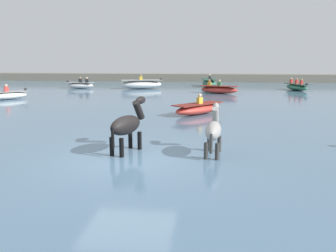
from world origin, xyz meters
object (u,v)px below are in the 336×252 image
(boat_near_starboard, at_px, (219,90))
(boat_distant_west, at_px, (297,87))
(boat_mid_channel, at_px, (7,95))
(boat_distant_east, at_px, (141,84))
(horse_lead_grey, at_px, (213,132))
(boat_mid_outer, at_px, (209,83))
(boat_near_port, at_px, (198,109))
(boat_far_inshore, at_px, (80,85))
(horse_trailing_black, at_px, (127,126))

(boat_near_starboard, bearing_deg, boat_distant_west, 26.94)
(boat_mid_channel, xyz_separation_m, boat_distant_east, (7.27, 9.14, 0.12))
(horse_lead_grey, height_order, boat_mid_outer, horse_lead_grey)
(boat_near_port, bearing_deg, boat_far_inshore, 128.68)
(boat_distant_east, bearing_deg, boat_distant_west, -0.78)
(boat_mid_channel, bearing_deg, boat_mid_outer, 42.89)
(horse_trailing_black, relative_size, boat_distant_east, 0.50)
(boat_far_inshore, bearing_deg, boat_near_port, -51.32)
(boat_distant_west, bearing_deg, horse_trailing_black, -115.01)
(boat_distant_west, xyz_separation_m, boat_far_inshore, (-18.97, -0.04, -0.01))
(boat_mid_outer, bearing_deg, boat_far_inshore, -163.48)
(boat_distant_east, bearing_deg, boat_near_starboard, -27.60)
(horse_lead_grey, height_order, boat_near_port, horse_lead_grey)
(boat_mid_channel, bearing_deg, horse_trailing_black, -47.78)
(boat_distant_west, bearing_deg, boat_far_inshore, -179.87)
(boat_near_starboard, height_order, boat_near_port, boat_near_starboard)
(horse_trailing_black, distance_m, boat_distant_east, 21.47)
(boat_distant_west, bearing_deg, boat_mid_outer, 155.33)
(horse_lead_grey, xyz_separation_m, boat_far_inshore, (-11.64, 20.95, -0.37))
(boat_distant_east, xyz_separation_m, boat_far_inshore, (-5.56, -0.23, -0.11))
(horse_trailing_black, bearing_deg, boat_near_port, 75.68)
(horse_lead_grey, xyz_separation_m, boat_distant_west, (7.33, 20.99, -0.36))
(horse_lead_grey, bearing_deg, boat_distant_west, 70.74)
(boat_distant_west, distance_m, boat_near_starboard, 7.43)
(boat_mid_channel, xyz_separation_m, boat_mid_outer, (13.30, 12.35, 0.09))
(horse_trailing_black, distance_m, boat_far_inshore, 22.86)
(horse_trailing_black, relative_size, boat_near_port, 0.69)
(boat_far_inshore, bearing_deg, boat_distant_west, 0.13)
(boat_mid_channel, bearing_deg, boat_near_starboard, 21.69)
(boat_mid_outer, relative_size, boat_near_port, 1.30)
(boat_mid_channel, distance_m, boat_near_port, 13.62)
(boat_distant_west, distance_m, boat_mid_outer, 8.13)
(boat_near_port, xyz_separation_m, boat_far_inshore, (-11.02, 13.76, 0.02))
(horse_lead_grey, height_order, horse_trailing_black, horse_trailing_black)
(horse_trailing_black, relative_size, boat_mid_outer, 0.53)
(boat_near_starboard, relative_size, boat_far_inshore, 1.23)
(boat_distant_west, xyz_separation_m, boat_near_port, (-7.96, -13.81, -0.03))
(boat_near_port, height_order, boat_far_inshore, boat_far_inshore)
(boat_near_port, distance_m, boat_distant_east, 15.02)
(horse_lead_grey, distance_m, boat_near_port, 7.23)
(boat_mid_channel, relative_size, boat_near_starboard, 0.82)
(boat_mid_channel, distance_m, boat_mid_outer, 18.15)
(boat_near_starboard, bearing_deg, boat_far_inshore, 164.93)
(horse_lead_grey, bearing_deg, boat_mid_channel, 137.98)
(horse_trailing_black, xyz_separation_m, boat_mid_channel, (-10.90, 12.01, -0.48))
(boat_mid_channel, height_order, boat_far_inshore, boat_far_inshore)
(horse_trailing_black, distance_m, boat_distant_west, 23.15)
(boat_mid_channel, distance_m, boat_distant_east, 11.68)
(horse_trailing_black, bearing_deg, horse_lead_grey, -0.42)
(boat_distant_east, bearing_deg, horse_trailing_black, -80.26)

